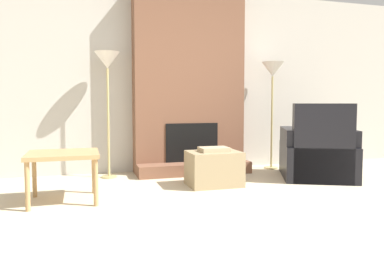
{
  "coord_description": "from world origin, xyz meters",
  "views": [
    {
      "loc": [
        -1.47,
        -2.35,
        0.99
      ],
      "look_at": [
        0.0,
        2.59,
        0.62
      ],
      "focal_mm": 35.0,
      "sensor_mm": 36.0,
      "label": 1
    }
  ],
  "objects_px": {
    "armchair": "(318,155)",
    "side_table": "(63,159)",
    "floor_lamp_right": "(273,75)",
    "ottoman": "(214,168)",
    "floor_lamp_left": "(107,67)"
  },
  "relations": [
    {
      "from": "side_table",
      "to": "floor_lamp_right",
      "type": "distance_m",
      "value": 3.21
    },
    {
      "from": "armchair",
      "to": "floor_lamp_left",
      "type": "xyz_separation_m",
      "value": [
        -2.57,
        0.83,
        1.13
      ]
    },
    {
      "from": "ottoman",
      "to": "side_table",
      "type": "height_order",
      "value": "side_table"
    },
    {
      "from": "armchair",
      "to": "floor_lamp_right",
      "type": "relative_size",
      "value": 0.77
    },
    {
      "from": "side_table",
      "to": "floor_lamp_right",
      "type": "height_order",
      "value": "floor_lamp_right"
    },
    {
      "from": "side_table",
      "to": "floor_lamp_left",
      "type": "height_order",
      "value": "floor_lamp_left"
    },
    {
      "from": "ottoman",
      "to": "floor_lamp_left",
      "type": "height_order",
      "value": "floor_lamp_left"
    },
    {
      "from": "ottoman",
      "to": "armchair",
      "type": "bearing_deg",
      "value": 0.08
    },
    {
      "from": "floor_lamp_right",
      "to": "side_table",
      "type": "bearing_deg",
      "value": -159.54
    },
    {
      "from": "ottoman",
      "to": "side_table",
      "type": "xyz_separation_m",
      "value": [
        -1.66,
        -0.24,
        0.22
      ]
    },
    {
      "from": "floor_lamp_left",
      "to": "side_table",
      "type": "bearing_deg",
      "value": -115.6
    },
    {
      "from": "side_table",
      "to": "floor_lamp_right",
      "type": "xyz_separation_m",
      "value": [
        2.87,
        1.07,
        0.95
      ]
    },
    {
      "from": "armchair",
      "to": "floor_lamp_right",
      "type": "bearing_deg",
      "value": -51.55
    },
    {
      "from": "armchair",
      "to": "side_table",
      "type": "xyz_separation_m",
      "value": [
        -3.08,
        -0.24,
        0.13
      ]
    },
    {
      "from": "armchair",
      "to": "floor_lamp_left",
      "type": "relative_size",
      "value": 0.74
    }
  ]
}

